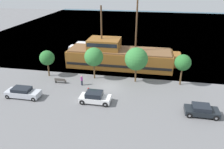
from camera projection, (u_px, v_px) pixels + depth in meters
name	position (u px, v px, depth m)	size (l,w,h in m)	color
ground_plane	(108.00, 87.00, 32.94)	(160.00, 160.00, 0.00)	slate
water_surface	(134.00, 27.00, 72.46)	(80.00, 80.00, 0.00)	#33566B
pirate_ship	(119.00, 56.00, 39.89)	(20.17, 5.54, 12.15)	brown
moored_boat_dockside	(86.00, 47.00, 49.52)	(7.86, 2.19, 1.73)	silver
parked_car_curb_front	(202.00, 110.00, 25.94)	(3.91, 1.92, 1.35)	black
parked_car_curb_mid	(23.00, 93.00, 29.86)	(4.70, 1.83, 1.45)	#B7BCC6
parked_car_curb_rear	(95.00, 97.00, 28.58)	(4.07, 1.94, 1.55)	white
fire_hydrant	(88.00, 90.00, 31.20)	(0.42, 0.25, 0.76)	red
bench_promenade_east	(60.00, 81.00, 33.99)	(1.74, 0.45, 0.85)	#4C4742
pedestrian_walking_near	(82.00, 80.00, 33.19)	(0.32, 0.32, 1.62)	#232838
tree_row_east	(47.00, 58.00, 35.42)	(2.42, 2.42, 4.39)	brown
tree_row_mideast	(94.00, 57.00, 34.34)	(2.99, 2.99, 5.19)	brown
tree_row_midwest	(136.00, 59.00, 33.18)	(3.54, 3.54, 5.56)	brown
tree_row_west	(183.00, 63.00, 32.27)	(2.43, 2.43, 4.83)	brown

